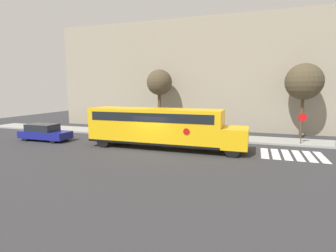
# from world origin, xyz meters

# --- Properties ---
(ground_plane) EXTENTS (60.00, 60.00, 0.00)m
(ground_plane) POSITION_xyz_m (0.00, 0.00, 0.00)
(ground_plane) COLOR #333335
(sidewalk_strip) EXTENTS (44.00, 3.00, 0.15)m
(sidewalk_strip) POSITION_xyz_m (0.00, 6.50, 0.07)
(sidewalk_strip) COLOR #9E9E99
(sidewalk_strip) RESTS_ON ground
(building_backdrop) EXTENTS (32.00, 4.00, 11.93)m
(building_backdrop) POSITION_xyz_m (0.00, 13.00, 5.97)
(building_backdrop) COLOR #9E937F
(building_backdrop) RESTS_ON ground
(crosswalk_stripes) EXTENTS (4.00, 3.20, 0.01)m
(crosswalk_stripes) POSITION_xyz_m (9.46, 2.00, 0.00)
(crosswalk_stripes) COLOR white
(crosswalk_stripes) RESTS_ON ground
(school_bus) EXTENTS (11.78, 2.57, 2.98)m
(school_bus) POSITION_xyz_m (0.25, 1.17, 1.72)
(school_bus) COLOR yellow
(school_bus) RESTS_ON ground
(parked_car) EXTENTS (4.46, 1.72, 1.43)m
(parked_car) POSITION_xyz_m (-10.26, 0.77, 0.71)
(parked_car) COLOR navy
(parked_car) RESTS_ON ground
(stop_sign) EXTENTS (0.64, 0.10, 2.55)m
(stop_sign) POSITION_xyz_m (10.47, 5.52, 1.66)
(stop_sign) COLOR #38383A
(stop_sign) RESTS_ON ground
(tree_near_sidewalk) EXTENTS (3.19, 3.19, 6.67)m
(tree_near_sidewalk) POSITION_xyz_m (10.93, 8.99, 5.05)
(tree_near_sidewalk) COLOR brown
(tree_near_sidewalk) RESTS_ON ground
(tree_far_sidewalk) EXTENTS (2.68, 2.68, 6.47)m
(tree_far_sidewalk) POSITION_xyz_m (-2.77, 9.22, 5.04)
(tree_far_sidewalk) COLOR brown
(tree_far_sidewalk) RESTS_ON ground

